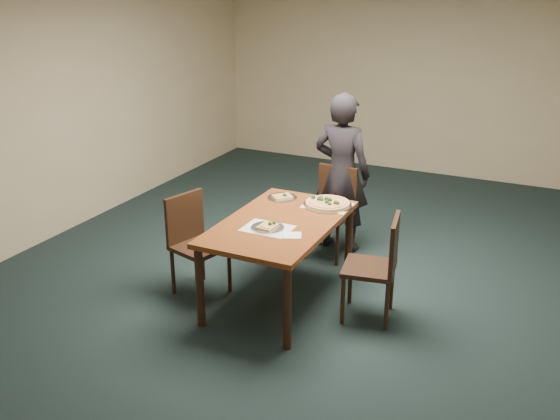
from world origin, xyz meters
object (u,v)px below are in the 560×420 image
at_px(chair_right, 379,262).
at_px(slice_plate_far, 282,197).
at_px(diner, 342,173).
at_px(pizza_pan, 327,203).
at_px(dining_table, 280,231).
at_px(chair_left, 194,238).
at_px(chair_far, 333,206).
at_px(slice_plate_near, 268,227).

distance_m(chair_right, slice_plate_far, 1.22).
xyz_separation_m(diner, pizza_pan, (0.15, -0.76, -0.05)).
bearing_deg(slice_plate_far, chair_right, -23.08).
bearing_deg(dining_table, chair_left, -166.82).
height_order(chair_right, slice_plate_far, chair_right).
xyz_separation_m(dining_table, slice_plate_far, (-0.23, 0.53, 0.10)).
bearing_deg(slice_plate_far, chair_far, 64.60).
height_order(chair_right, pizza_pan, chair_right).
bearing_deg(slice_plate_far, diner, 67.97).
height_order(pizza_pan, slice_plate_far, pizza_pan).
bearing_deg(chair_left, chair_right, -66.02).
bearing_deg(chair_far, chair_left, -118.28).
bearing_deg(diner, slice_plate_far, 71.49).
relative_size(chair_right, diner, 0.55).
height_order(dining_table, chair_right, chair_right).
bearing_deg(chair_far, pizza_pan, -69.98).
height_order(chair_left, slice_plate_near, chair_left).
relative_size(dining_table, diner, 0.91).
bearing_deg(diner, chair_right, 126.30).
relative_size(dining_table, chair_left, 1.65).
height_order(dining_table, chair_far, chair_far).
xyz_separation_m(dining_table, slice_plate_near, (-0.02, -0.19, 0.11)).
xyz_separation_m(dining_table, chair_far, (0.05, 1.13, -0.14)).
xyz_separation_m(chair_right, slice_plate_near, (-0.89, -0.25, 0.25)).
height_order(chair_right, diner, diner).
bearing_deg(slice_plate_far, slice_plate_near, -73.87).
height_order(slice_plate_near, slice_plate_far, slice_plate_near).
height_order(chair_right, slice_plate_near, chair_right).
height_order(chair_far, chair_right, same).
height_order(dining_table, slice_plate_near, slice_plate_near).
bearing_deg(chair_right, dining_table, -95.93).
xyz_separation_m(dining_table, chair_right, (0.87, 0.06, -0.14)).
xyz_separation_m(chair_right, diner, (-0.79, 1.23, 0.31)).
distance_m(chair_left, chair_right, 1.66).
distance_m(pizza_pan, slice_plate_near, 0.76).
relative_size(chair_left, pizza_pan, 2.05).
relative_size(pizza_pan, slice_plate_near, 1.59).
distance_m(diner, pizza_pan, 0.78).
height_order(chair_far, slice_plate_near, chair_far).
bearing_deg(chair_far, dining_table, -88.82).
distance_m(slice_plate_near, slice_plate_far, 0.75).
distance_m(diner, slice_plate_far, 0.83).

